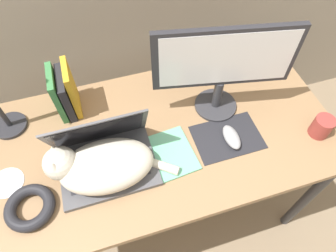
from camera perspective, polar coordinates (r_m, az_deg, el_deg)
The scene contains 11 objects.
desk at distance 1.24m, azimuth -0.93°, elevation -3.59°, with size 1.37×0.71×0.76m.
laptop at distance 1.09m, azimuth -11.85°, elevation -5.57°, with size 0.34×0.26×0.25m.
cat at distance 1.06m, azimuth -12.79°, elevation -7.29°, with size 0.45×0.22×0.15m.
external_monitor at distance 1.11m, azimuth 10.55°, elevation 11.26°, with size 0.51×0.17×0.39m.
mousepad at distance 1.19m, azimuth 11.22°, elevation -2.10°, with size 0.26×0.18×0.00m.
computer_mouse at distance 1.17m, azimuth 12.01°, elevation -2.07°, with size 0.06×0.11×0.03m.
book_row at distance 1.25m, azimuth -19.01°, elevation 6.14°, with size 0.08×0.16×0.22m.
cable_coil at distance 1.12m, azimuth -24.83°, elevation -13.88°, with size 0.17×0.17×0.04m.
notepad at distance 1.12m, azimuth -0.25°, elevation -5.53°, with size 0.21×0.22×0.01m.
mug at distance 1.29m, azimuth 27.35°, elevation -0.05°, with size 0.11×0.08×0.09m.
cd_disc at distance 1.22m, azimuth -28.35°, elevation -9.50°, with size 0.12×0.12×0.00m.
Camera 1 is at (-0.17, -0.27, 1.74)m, focal length 32.00 mm.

